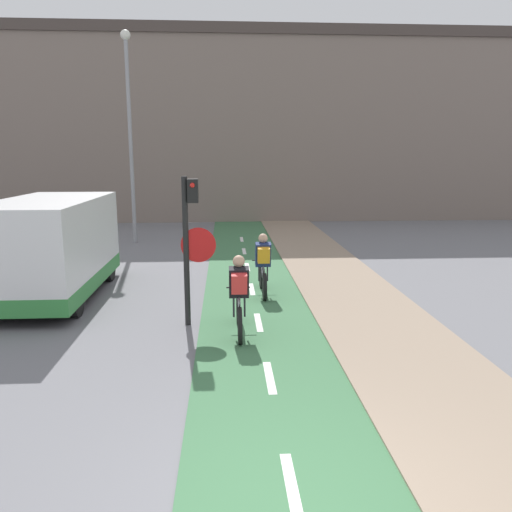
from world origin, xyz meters
The scene contains 6 objects.
building_row_background centered at (0.00, 23.40, 4.68)m, with size 60.00×5.20×9.34m.
traffic_light_pole centered at (-1.30, 5.51, 1.80)m, with size 0.67×0.25×2.88m.
street_lamp_far centered at (-4.07, 15.12, 4.59)m, with size 0.36×0.36×7.61m.
cyclist_near centered at (-0.40, 4.91, 0.71)m, with size 0.46×1.73×1.49m.
cyclist_far centered at (0.24, 7.56, 0.71)m, with size 0.46×1.68×1.47m.
van centered at (-4.64, 7.67, 1.13)m, with size 2.08×4.67×2.29m.
Camera 1 is at (-0.62, -3.88, 3.25)m, focal length 35.00 mm.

